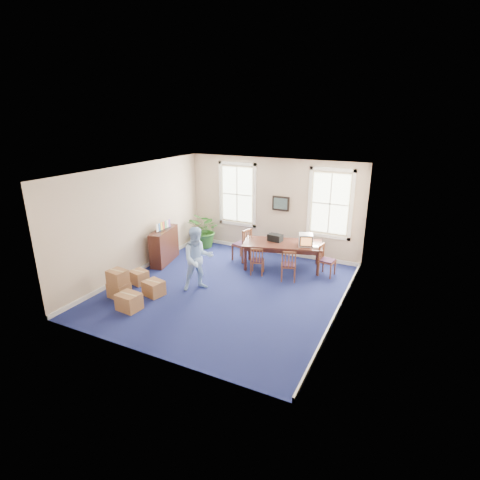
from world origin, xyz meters
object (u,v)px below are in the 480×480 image
at_px(conference_table, 282,255).
at_px(chair_near_left, 257,260).
at_px(crt_tv, 306,240).
at_px(man, 198,259).
at_px(cardboard_boxes, 127,283).
at_px(credenza, 164,246).
at_px(potted_plant, 206,230).

xyz_separation_m(conference_table, chair_near_left, (-0.48, -0.80, 0.03)).
bearing_deg(crt_tv, conference_table, 164.44).
xyz_separation_m(man, cardboard_boxes, (-1.40, -1.22, -0.48)).
height_order(credenza, potted_plant, potted_plant).
bearing_deg(chair_near_left, cardboard_boxes, 34.51).
relative_size(man, cardboard_boxes, 1.27).
xyz_separation_m(crt_tv, credenza, (-4.21, -1.31, -0.44)).
height_order(chair_near_left, credenza, credenza).
relative_size(man, potted_plant, 1.37).
bearing_deg(credenza, chair_near_left, -4.22).
distance_m(man, cardboard_boxes, 1.92).
xyz_separation_m(chair_near_left, man, (-1.02, -1.63, 0.44)).
bearing_deg(chair_near_left, man, 42.75).
distance_m(conference_table, cardboard_boxes, 4.66).
distance_m(crt_tv, credenza, 4.43).
bearing_deg(cardboard_boxes, crt_tv, 45.87).
relative_size(crt_tv, potted_plant, 0.34).
xyz_separation_m(conference_table, man, (-1.50, -2.43, 0.47)).
bearing_deg(conference_table, man, -137.85).
bearing_deg(conference_table, chair_near_left, -137.12).
distance_m(crt_tv, chair_near_left, 1.56).
height_order(conference_table, credenza, credenza).
relative_size(credenza, potted_plant, 1.08).
bearing_deg(chair_near_left, crt_tv, -159.17).
bearing_deg(potted_plant, cardboard_boxes, -87.70).
bearing_deg(cardboard_boxes, man, 41.20).
relative_size(man, credenza, 1.26).
height_order(crt_tv, chair_near_left, crt_tv).
height_order(credenza, cardboard_boxes, credenza).
bearing_deg(potted_plant, credenza, -104.13).
bearing_deg(conference_table, cardboard_boxes, -144.58).
distance_m(crt_tv, cardboard_boxes, 5.20).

